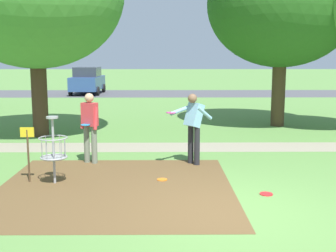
{
  "coord_description": "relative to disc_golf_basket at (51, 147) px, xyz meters",
  "views": [
    {
      "loc": [
        -1.15,
        -6.86,
        2.59
      ],
      "look_at": [
        -1.06,
        2.9,
        1.0
      ],
      "focal_mm": 46.13,
      "sensor_mm": 36.0,
      "label": 1
    }
  ],
  "objects": [
    {
      "name": "frisbee_near_basket",
      "position": [
        4.24,
        -0.79,
        -0.74
      ],
      "size": [
        0.25,
        0.25,
        0.02
      ],
      "primitive_type": "cylinder",
      "color": "red",
      "rests_on": "ground"
    },
    {
      "name": "dirt_tee_pad",
      "position": [
        1.34,
        -0.34,
        -0.75
      ],
      "size": [
        4.64,
        4.57,
        0.01
      ],
      "primitive_type": "cube",
      "color": "brown",
      "rests_on": "ground"
    },
    {
      "name": "player_throwing",
      "position": [
        3.01,
        1.55,
        0.23
      ],
      "size": [
        1.12,
        0.6,
        1.71
      ],
      "color": "#232328",
      "rests_on": "ground"
    },
    {
      "name": "ground_plane",
      "position": [
        3.46,
        -1.75,
        -0.75
      ],
      "size": [
        160.0,
        160.0,
        0.0
      ],
      "primitive_type": "plane",
      "color": "#5B8942"
    },
    {
      "name": "parked_car_leftmost",
      "position": [
        -2.95,
        21.19,
        0.17
      ],
      "size": [
        2.03,
        4.23,
        1.84
      ],
      "color": "#2D4784",
      "rests_on": "ground"
    },
    {
      "name": "tree_mid_center",
      "position": [
        6.56,
        7.36,
        3.69
      ],
      "size": [
        5.39,
        5.39,
        6.75
      ],
      "color": "#4C3823",
      "rests_on": "ground"
    },
    {
      "name": "player_foreground_watching",
      "position": [
        0.51,
        1.7,
        0.21
      ],
      "size": [
        0.49,
        0.45,
        1.71
      ],
      "color": "slate",
      "rests_on": "ground"
    },
    {
      "name": "frisbee_by_tee",
      "position": [
        2.27,
        0.19,
        -0.74
      ],
      "size": [
        0.22,
        0.22,
        0.02
      ],
      "primitive_type": "cylinder",
      "color": "orange",
      "rests_on": "ground"
    },
    {
      "name": "disc_golf_basket",
      "position": [
        0.0,
        0.0,
        0.0
      ],
      "size": [
        0.98,
        0.58,
        1.39
      ],
      "color": "#9E9EA3",
      "rests_on": "ground"
    },
    {
      "name": "gravel_path",
      "position": [
        3.46,
        3.52,
        -0.75
      ],
      "size": [
        40.0,
        1.28,
        0.0
      ],
      "primitive_type": "cube",
      "color": "gray",
      "rests_on": "ground"
    },
    {
      "name": "parking_lot_strip",
      "position": [
        3.46,
        21.51,
        -0.75
      ],
      "size": [
        36.0,
        6.0,
        0.01
      ],
      "primitive_type": "cube",
      "color": "#4C4C51",
      "rests_on": "ground"
    }
  ]
}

